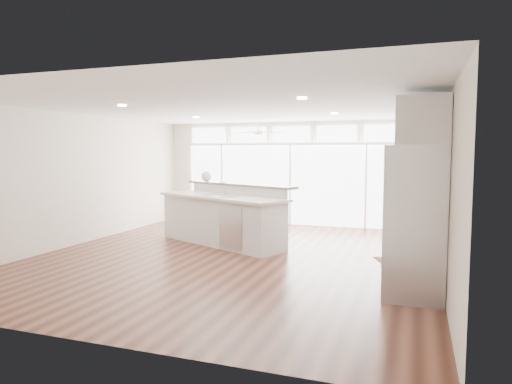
% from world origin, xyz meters
% --- Properties ---
extents(floor, '(7.00, 8.00, 0.02)m').
position_xyz_m(floor, '(0.00, 0.00, -0.01)').
color(floor, '#3B1B12').
rests_on(floor, ground).
extents(ceiling, '(7.00, 8.00, 0.02)m').
position_xyz_m(ceiling, '(0.00, 0.00, 2.70)').
color(ceiling, white).
rests_on(ceiling, wall_back).
extents(wall_back, '(7.00, 0.04, 2.70)m').
position_xyz_m(wall_back, '(0.00, 4.00, 1.35)').
color(wall_back, beige).
rests_on(wall_back, floor).
extents(wall_front, '(7.00, 0.04, 2.70)m').
position_xyz_m(wall_front, '(0.00, -4.00, 1.35)').
color(wall_front, beige).
rests_on(wall_front, floor).
extents(wall_left, '(0.04, 8.00, 2.70)m').
position_xyz_m(wall_left, '(-3.50, 0.00, 1.35)').
color(wall_left, beige).
rests_on(wall_left, floor).
extents(wall_right, '(0.04, 8.00, 2.70)m').
position_xyz_m(wall_right, '(3.50, 0.00, 1.35)').
color(wall_right, beige).
rests_on(wall_right, floor).
extents(glass_wall, '(5.80, 0.06, 2.08)m').
position_xyz_m(glass_wall, '(0.00, 3.94, 1.05)').
color(glass_wall, silver).
rests_on(glass_wall, wall_back).
extents(transom_row, '(5.90, 0.06, 0.40)m').
position_xyz_m(transom_row, '(0.00, 3.94, 2.38)').
color(transom_row, silver).
rests_on(transom_row, wall_back).
extents(desk_window, '(0.04, 0.85, 0.85)m').
position_xyz_m(desk_window, '(3.46, 0.30, 1.55)').
color(desk_window, white).
rests_on(desk_window, wall_right).
extents(ceiling_fan, '(1.16, 1.16, 0.32)m').
position_xyz_m(ceiling_fan, '(-0.50, 2.80, 2.48)').
color(ceiling_fan, white).
rests_on(ceiling_fan, ceiling).
extents(recessed_lights, '(3.40, 3.00, 0.02)m').
position_xyz_m(recessed_lights, '(0.00, 0.20, 2.68)').
color(recessed_lights, '#F4E2CF').
rests_on(recessed_lights, ceiling).
extents(oven_cabinet, '(0.64, 1.20, 2.50)m').
position_xyz_m(oven_cabinet, '(3.17, 1.80, 1.25)').
color(oven_cabinet, silver).
rests_on(oven_cabinet, floor).
extents(desk_nook, '(0.72, 1.30, 0.76)m').
position_xyz_m(desk_nook, '(3.13, 0.30, 0.38)').
color(desk_nook, silver).
rests_on(desk_nook, floor).
extents(upper_cabinets, '(0.64, 1.30, 0.64)m').
position_xyz_m(upper_cabinets, '(3.17, 0.30, 2.35)').
color(upper_cabinets, silver).
rests_on(upper_cabinets, wall_right).
extents(refrigerator, '(0.76, 0.90, 2.00)m').
position_xyz_m(refrigerator, '(3.11, -1.35, 1.00)').
color(refrigerator, '#B6B6BB').
rests_on(refrigerator, floor).
extents(fridge_cabinet, '(0.64, 0.90, 0.60)m').
position_xyz_m(fridge_cabinet, '(3.17, -1.35, 2.30)').
color(fridge_cabinet, silver).
rests_on(fridge_cabinet, wall_right).
extents(framed_photos, '(0.06, 0.22, 0.80)m').
position_xyz_m(framed_photos, '(3.46, 0.92, 1.40)').
color(framed_photos, black).
rests_on(framed_photos, wall_right).
extents(kitchen_island, '(3.34, 2.39, 1.24)m').
position_xyz_m(kitchen_island, '(-0.69, 0.99, 0.62)').
color(kitchen_island, silver).
rests_on(kitchen_island, floor).
extents(rug, '(0.96, 0.83, 0.01)m').
position_xyz_m(rug, '(2.90, 0.67, 0.01)').
color(rug, '#341D10').
rests_on(rug, floor).
extents(office_chair, '(0.66, 0.62, 1.10)m').
position_xyz_m(office_chair, '(2.95, -0.17, 0.55)').
color(office_chair, black).
rests_on(office_chair, floor).
extents(fishbowl, '(0.33, 0.33, 0.24)m').
position_xyz_m(fishbowl, '(-1.38, 1.75, 1.37)').
color(fishbowl, silver).
rests_on(fishbowl, kitchen_island).
extents(monitor, '(0.15, 0.51, 0.42)m').
position_xyz_m(monitor, '(3.05, 0.30, 0.97)').
color(monitor, black).
rests_on(monitor, desk_nook).
extents(keyboard, '(0.18, 0.36, 0.02)m').
position_xyz_m(keyboard, '(2.88, 0.30, 0.77)').
color(keyboard, silver).
rests_on(keyboard, desk_nook).
extents(potted_plant, '(0.33, 0.36, 0.26)m').
position_xyz_m(potted_plant, '(3.17, 1.80, 2.63)').
color(potted_plant, '#2F5022').
rests_on(potted_plant, oven_cabinet).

